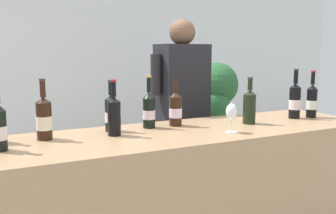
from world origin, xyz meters
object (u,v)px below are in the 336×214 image
Objects in this scene: wine_bottle_8 at (312,101)px; wine_bottle_5 at (249,106)px; person_server at (182,128)px; wine_bottle_4 at (114,115)px; wine_bottle_1 at (149,110)px; wine_bottle_2 at (44,118)px; wine_bottle_6 at (295,101)px; wine_glass at (231,113)px; wine_bottle_9 at (176,109)px; wine_bottle_0 at (111,113)px; potted_shrub at (211,115)px.

wine_bottle_5 is at bearing 178.94° from wine_bottle_8.
wine_bottle_4 is at bearing -142.25° from person_server.
wine_bottle_2 is at bearing -176.50° from wine_bottle_1.
wine_bottle_6 reaches higher than wine_glass.
wine_bottle_9 is 0.19× the size of person_server.
potted_shrub reaches higher than wine_bottle_0.
wine_bottle_9 is (0.18, -0.01, -0.00)m from wine_bottle_1.
wine_bottle_8 is 1.29m from potted_shrub.
wine_bottle_0 is 1.44m from wine_bottle_8.
wine_bottle_1 reaches higher than wine_glass.
wine_bottle_9 is 1.50m from potted_shrub.
wine_bottle_4 is at bearing -139.83° from potted_shrub.
wine_bottle_9 is at bearing -3.18° from wine_bottle_0.
wine_bottle_4 is 0.19× the size of person_server.
wine_bottle_2 is 1.82m from wine_bottle_8.
wine_bottle_6 is 2.05× the size of wine_glass.
wine_bottle_8 is (1.81, -0.14, 0.01)m from wine_bottle_2.
potted_shrub is at bearing 43.16° from wine_bottle_1.
potted_shrub is at bearing 42.65° from person_server.
wine_bottle_9 is (-1.01, 0.16, -0.01)m from wine_bottle_8.
wine_glass is (0.61, -0.34, 0.00)m from wine_bottle_0.
wine_bottle_1 is 1.03× the size of wine_bottle_9.
wine_bottle_8 is (1.45, -0.06, 0.00)m from wine_bottle_4.
wine_bottle_2 is 1.05× the size of wine_bottle_9.
wine_bottle_2 is 0.20× the size of person_server.
wine_bottle_6 reaches higher than wine_bottle_0.
wine_bottle_9 is 1.83× the size of wine_glass.
wine_bottle_6 is (1.29, -0.16, 0.02)m from wine_bottle_0.
wine_bottle_4 is (-0.02, -0.12, 0.01)m from wine_bottle_0.
wine_bottle_2 is at bearing 168.68° from wine_bottle_4.
potted_shrub is at bearing 40.17° from wine_bottle_4.
wine_bottle_4 is at bearing -156.85° from wine_bottle_1.
person_server reaches higher than wine_bottle_9.
wine_bottle_2 reaches higher than wine_glass.
potted_shrub is (0.52, 1.25, -0.29)m from wine_bottle_5.
wine_bottle_4 is 0.67m from wine_glass.
wine_bottle_5 reaches higher than wine_glass.
potted_shrub is at bearing 61.15° from wine_glass.
wine_bottle_6 is at bearing -3.73° from wine_bottle_2.
wine_bottle_1 is 0.99× the size of wine_bottle_2.
wine_glass is 1.65m from potted_shrub.
wine_bottle_2 is at bearing -155.62° from person_server.
wine_bottle_0 is at bearing 177.92° from wine_bottle_1.
wine_bottle_9 is at bearing -131.72° from potted_shrub.
wine_bottle_9 is 0.38m from wine_glass.
wine_bottle_9 is at bearing -122.60° from person_server.
wine_bottle_9 reaches higher than wine_bottle_0.
wine_bottle_9 is (0.44, 0.10, -0.01)m from wine_bottle_4.
wine_glass is at bearing -97.75° from person_server.
wine_bottle_8 reaches higher than wine_bottle_5.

